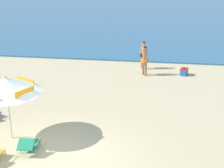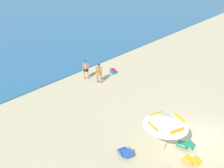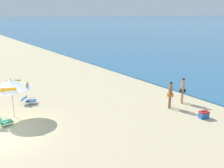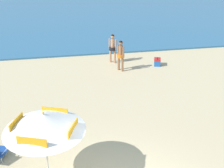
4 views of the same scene
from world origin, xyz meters
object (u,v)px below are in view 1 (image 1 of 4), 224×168
Objects in this scene: beach_umbrella_striped_main at (7,85)px; person_standing_beside at (145,59)px; person_standing_near_shore at (144,53)px; cooler_box at (184,72)px; lounge_chair_spare_folded at (29,144)px.

beach_umbrella_striped_main is 1.69× the size of person_standing_beside.
person_standing_near_shore is at bearing 68.31° from beach_umbrella_striped_main.
person_standing_beside is at bearing 64.27° from beach_umbrella_striped_main.
beach_umbrella_striped_main is 10.35m from person_standing_near_shore.
beach_umbrella_striped_main is at bearing -111.69° from person_standing_near_shore.
cooler_box is (2.36, -0.94, -0.76)m from person_standing_near_shore.
person_standing_beside is (3.98, 8.26, -0.95)m from beach_umbrella_striped_main.
person_standing_beside is (0.17, -1.32, 0.00)m from person_standing_near_shore.
person_standing_beside is at bearing 71.54° from lounge_chair_spare_folded.
beach_umbrella_striped_main reaches higher than person_standing_beside.
lounge_chair_spare_folded is 10.76m from person_standing_near_shore.
cooler_box is (6.17, 8.63, -1.71)m from beach_umbrella_striped_main.
beach_umbrella_striped_main reaches higher than lounge_chair_spare_folded.
person_standing_near_shore is at bearing 158.23° from cooler_box.
beach_umbrella_striped_main is 4.86× the size of cooler_box.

